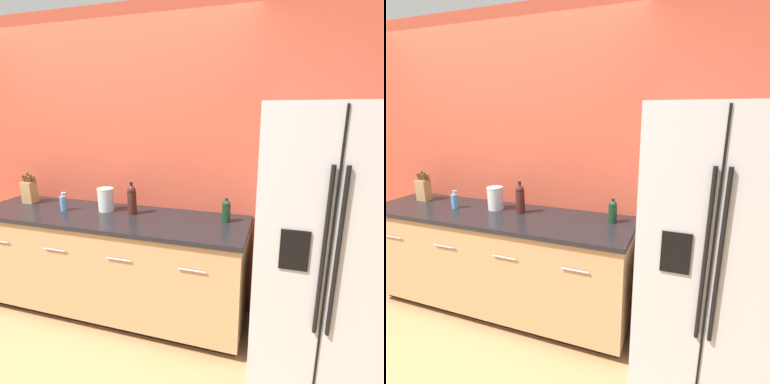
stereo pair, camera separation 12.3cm
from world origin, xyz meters
The scene contains 9 objects.
ground_plane centered at (0.00, 0.00, 0.00)m, with size 14.00×14.00×0.00m, color #B27F51.
wall_back centered at (0.00, 1.14, 1.30)m, with size 10.00×0.05×2.60m.
counter_unit centered at (0.08, 0.79, 0.47)m, with size 2.36×0.64×0.92m.
refrigerator centered at (1.74, 0.73, 0.90)m, with size 0.82×0.76×1.81m.
knife_block centered at (-0.80, 0.89, 1.03)m, with size 0.13×0.09×0.29m.
wine_bottle centered at (0.28, 0.87, 1.05)m, with size 0.08×0.08×0.27m.
soap_dispenser centered at (-0.34, 0.78, 0.99)m, with size 0.06×0.06×0.16m.
oil_bottle centered at (1.07, 0.90, 1.02)m, with size 0.07×0.07×0.19m.
steel_canister centered at (0.03, 0.88, 1.02)m, with size 0.14×0.14×0.22m.
Camera 1 is at (1.45, -1.28, 1.74)m, focal length 28.00 mm.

